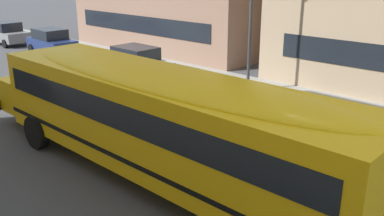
{
  "coord_description": "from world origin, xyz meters",
  "views": [
    {
      "loc": [
        8.93,
        -8.76,
        5.57
      ],
      "look_at": [
        1.46,
        -0.82,
        1.91
      ],
      "focal_mm": 39.87,
      "sensor_mm": 36.0,
      "label": 1
    }
  ],
  "objects_px": {
    "parked_car_dark_blue_by_hydrant": "(51,41)",
    "parked_car_grey_by_entrance": "(7,33)",
    "parked_car_silver_under_tree": "(137,62)",
    "school_bus": "(155,114)"
  },
  "relations": [
    {
      "from": "parked_car_dark_blue_by_hydrant",
      "to": "parked_car_grey_by_entrance",
      "type": "bearing_deg",
      "value": -173.86
    },
    {
      "from": "parked_car_dark_blue_by_hydrant",
      "to": "parked_car_grey_by_entrance",
      "type": "relative_size",
      "value": 1.01
    },
    {
      "from": "parked_car_grey_by_entrance",
      "to": "parked_car_silver_under_tree",
      "type": "relative_size",
      "value": 1.0
    },
    {
      "from": "school_bus",
      "to": "parked_car_grey_by_entrance",
      "type": "bearing_deg",
      "value": -15.55
    },
    {
      "from": "school_bus",
      "to": "parked_car_silver_under_tree",
      "type": "relative_size",
      "value": 3.5
    },
    {
      "from": "school_bus",
      "to": "parked_car_dark_blue_by_hydrant",
      "type": "relative_size",
      "value": 3.46
    },
    {
      "from": "school_bus",
      "to": "parked_car_dark_blue_by_hydrant",
      "type": "distance_m",
      "value": 19.05
    },
    {
      "from": "parked_car_grey_by_entrance",
      "to": "parked_car_silver_under_tree",
      "type": "xyz_separation_m",
      "value": [
        14.74,
        0.11,
        0.0
      ]
    },
    {
      "from": "school_bus",
      "to": "parked_car_silver_under_tree",
      "type": "xyz_separation_m",
      "value": [
        -8.67,
        6.57,
        -0.98
      ]
    },
    {
      "from": "school_bus",
      "to": "parked_car_silver_under_tree",
      "type": "distance_m",
      "value": 10.92
    }
  ]
}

